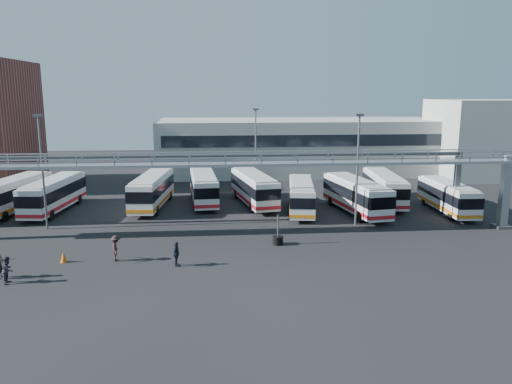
{
  "coord_description": "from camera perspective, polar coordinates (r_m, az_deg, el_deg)",
  "views": [
    {
      "loc": [
        -0.96,
        -36.74,
        12.14
      ],
      "look_at": [
        2.68,
        6.0,
        3.48
      ],
      "focal_mm": 35.0,
      "sensor_mm": 36.0,
      "label": 1
    }
  ],
  "objects": [
    {
      "name": "bus_0",
      "position": [
        56.36,
        -26.03,
        -0.2
      ],
      "size": [
        4.7,
        11.75,
        3.48
      ],
      "rotation": [
        0.0,
        0.0,
        -0.18
      ],
      "color": "silver",
      "rests_on": "ground"
    },
    {
      "name": "pedestrian_c",
      "position": [
        37.86,
        -15.72,
        -6.21
      ],
      "size": [
        0.91,
        1.33,
        1.91
      ],
      "primitive_type": "imported",
      "rotation": [
        0.0,
        0.0,
        1.74
      ],
      "color": "black",
      "rests_on": "ground"
    },
    {
      "name": "light_pole_back",
      "position": [
        59.29,
        -0.04,
        5.21
      ],
      "size": [
        0.7,
        0.35,
        10.21
      ],
      "color": "#4C4F54",
      "rests_on": "ground"
    },
    {
      "name": "bus_8",
      "position": [
        56.42,
        14.44,
        0.55
      ],
      "size": [
        3.58,
        11.23,
        3.36
      ],
      "rotation": [
        0.0,
        0.0,
        -0.09
      ],
      "color": "silver",
      "rests_on": "ground"
    },
    {
      "name": "cone_right",
      "position": [
        38.93,
        -21.13,
        -6.96
      ],
      "size": [
        0.6,
        0.6,
        0.76
      ],
      "primitive_type": "cone",
      "rotation": [
        0.0,
        0.0,
        -0.31
      ],
      "color": "#D0530B",
      "rests_on": "ground"
    },
    {
      "name": "building_right",
      "position": [
        79.29,
        24.71,
        5.57
      ],
      "size": [
        14.0,
        12.0,
        11.0
      ],
      "primitive_type": "cube",
      "color": "#B2B2AD",
      "rests_on": "ground"
    },
    {
      "name": "bus_3",
      "position": [
        54.09,
        -11.79,
        0.27
      ],
      "size": [
        3.74,
        11.58,
        3.46
      ],
      "rotation": [
        0.0,
        0.0,
        -0.1
      ],
      "color": "silver",
      "rests_on": "ground"
    },
    {
      "name": "bus_5",
      "position": [
        54.18,
        -0.25,
        0.52
      ],
      "size": [
        4.56,
        11.57,
        3.43
      ],
      "rotation": [
        0.0,
        0.0,
        0.18
      ],
      "color": "silver",
      "rests_on": "ground"
    },
    {
      "name": "warehouse",
      "position": [
        76.29,
        4.97,
        5.25
      ],
      "size": [
        42.0,
        14.0,
        8.0
      ],
      "primitive_type": "cube",
      "color": "#9E9E99",
      "rests_on": "ground"
    },
    {
      "name": "bus_4",
      "position": [
        55.26,
        -6.01,
        0.63
      ],
      "size": [
        3.4,
        11.24,
        3.37
      ],
      "rotation": [
        0.0,
        0.0,
        0.08
      ],
      "color": "silver",
      "rests_on": "ground"
    },
    {
      "name": "light_pole_mid",
      "position": [
        46.06,
        11.54,
        3.18
      ],
      "size": [
        0.7,
        0.35,
        10.21
      ],
      "color": "#4C4F54",
      "rests_on": "ground"
    },
    {
      "name": "bus_9",
      "position": [
        54.36,
        21.05,
        -0.41
      ],
      "size": [
        2.62,
        10.27,
        3.1
      ],
      "rotation": [
        0.0,
        0.0,
        -0.02
      ],
      "color": "silver",
      "rests_on": "ground"
    },
    {
      "name": "tire_stack",
      "position": [
        40.46,
        2.51,
        -5.44
      ],
      "size": [
        0.86,
        0.86,
        2.46
      ],
      "color": "black",
      "rests_on": "ground"
    },
    {
      "name": "pedestrian_d",
      "position": [
        35.87,
        -9.09,
        -7.02
      ],
      "size": [
        0.67,
        1.11,
        1.77
      ],
      "primitive_type": "imported",
      "rotation": [
        0.0,
        0.0,
        1.33
      ],
      "color": "black",
      "rests_on": "ground"
    },
    {
      "name": "pedestrian_b",
      "position": [
        36.15,
        -26.5,
        -7.96
      ],
      "size": [
        0.71,
        0.89,
        1.78
      ],
      "primitive_type": "imported",
      "rotation": [
        0.0,
        0.0,
        1.61
      ],
      "color": "#282330",
      "rests_on": "ground"
    },
    {
      "name": "gantry",
      "position": [
        43.13,
        -3.54,
        2.55
      ],
      "size": [
        51.4,
        5.15,
        7.1
      ],
      "color": "gray",
      "rests_on": "ground"
    },
    {
      "name": "bus_7",
      "position": [
        51.45,
        11.36,
        -0.3
      ],
      "size": [
        4.37,
        11.56,
        3.43
      ],
      "rotation": [
        0.0,
        0.0,
        0.16
      ],
      "color": "silver",
      "rests_on": "ground"
    },
    {
      "name": "light_pole_left",
      "position": [
        47.63,
        -23.25,
        2.75
      ],
      "size": [
        0.7,
        0.35,
        10.21
      ],
      "color": "#4C4F54",
      "rests_on": "ground"
    },
    {
      "name": "ground",
      "position": [
        38.7,
        -3.22,
        -6.88
      ],
      "size": [
        140.0,
        140.0,
        0.0
      ],
      "primitive_type": "plane",
      "color": "black",
      "rests_on": "ground"
    },
    {
      "name": "bus_1",
      "position": [
        55.08,
        -22.11,
        -0.17
      ],
      "size": [
        3.86,
        11.41,
        3.4
      ],
      "rotation": [
        0.0,
        0.0,
        -0.11
      ],
      "color": "silver",
      "rests_on": "ground"
    },
    {
      "name": "bus_6",
      "position": [
        51.1,
        5.19,
        -0.37
      ],
      "size": [
        3.89,
        10.65,
        3.16
      ],
      "rotation": [
        0.0,
        0.0,
        -0.15
      ],
      "color": "silver",
      "rests_on": "ground"
    }
  ]
}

